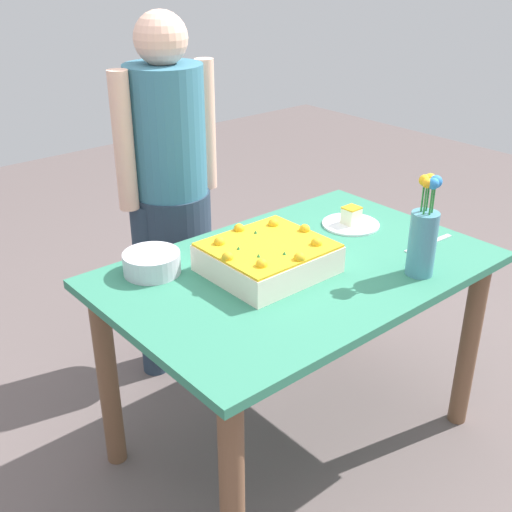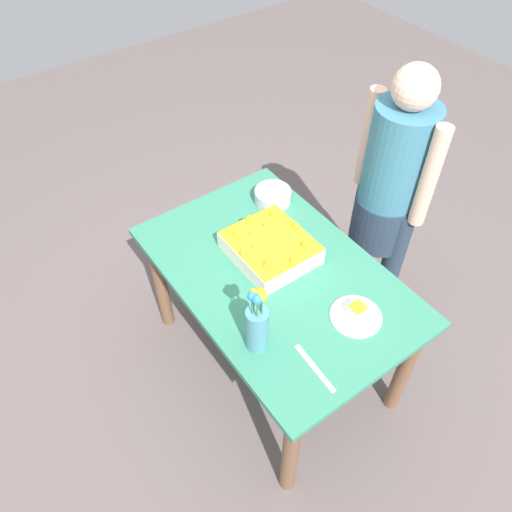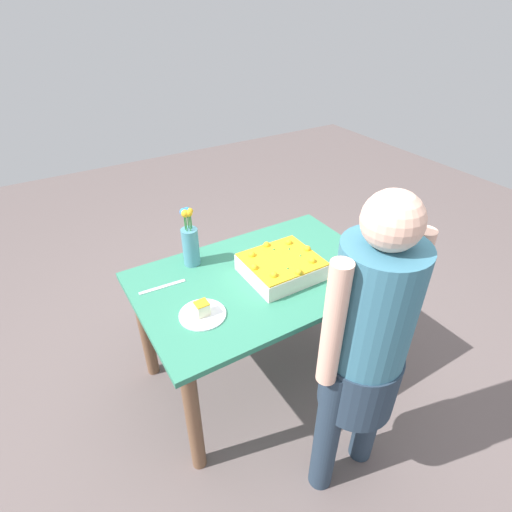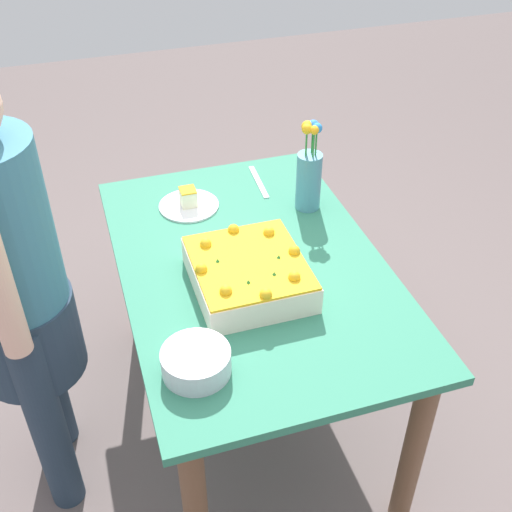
{
  "view_description": "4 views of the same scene",
  "coord_description": "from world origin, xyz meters",
  "views": [
    {
      "loc": [
        1.34,
        1.35,
        1.7
      ],
      "look_at": [
        0.11,
        -0.09,
        0.77
      ],
      "focal_mm": 45.0,
      "sensor_mm": 36.0,
      "label": 1
    },
    {
      "loc": [
        -1.13,
        0.92,
        2.42
      ],
      "look_at": [
        0.12,
        0.02,
        0.75
      ],
      "focal_mm": 35.0,
      "sensor_mm": 36.0,
      "label": 2
    },
    {
      "loc": [
        -0.89,
        -1.42,
        1.98
      ],
      "look_at": [
        -0.02,
        0.01,
        0.86
      ],
      "focal_mm": 28.0,
      "sensor_mm": 36.0,
      "label": 3
    },
    {
      "loc": [
        1.55,
        -0.48,
        2.02
      ],
      "look_at": [
        0.03,
        0.0,
        0.79
      ],
      "focal_mm": 45.0,
      "sensor_mm": 36.0,
      "label": 4
    }
  ],
  "objects": [
    {
      "name": "cake_knife",
      "position": [
        -0.47,
        0.17,
        0.74
      ],
      "size": [
        0.24,
        0.03,
        0.0
      ],
      "primitive_type": "cube",
      "rotation": [
        0.0,
        0.0,
        6.23
      ],
      "color": "silver",
      "rests_on": "dining_table"
    },
    {
      "name": "serving_plate_with_slice",
      "position": [
        -0.39,
        -0.12,
        0.75
      ],
      "size": [
        0.22,
        0.22,
        0.07
      ],
      "color": "white",
      "rests_on": "dining_table"
    },
    {
      "name": "ground_plane",
      "position": [
        0.0,
        0.0,
        0.0
      ],
      "size": [
        8.0,
        8.0,
        0.0
      ],
      "primitive_type": "plane",
      "color": "#645655"
    },
    {
      "name": "fruit_bowl",
      "position": [
        0.4,
        -0.28,
        0.77
      ],
      "size": [
        0.19,
        0.19,
        0.07
      ],
      "primitive_type": "cylinder",
      "color": "silver",
      "rests_on": "dining_table"
    },
    {
      "name": "person_standing",
      "position": [
        0.03,
        -0.72,
        0.85
      ],
      "size": [
        0.45,
        0.31,
        1.49
      ],
      "rotation": [
        0.0,
        0.0,
        1.57
      ],
      "color": "#263749",
      "rests_on": "ground_plane"
    },
    {
      "name": "dining_table",
      "position": [
        0.0,
        0.0,
        0.61
      ],
      "size": [
        1.28,
        0.83,
        0.74
      ],
      "color": "#347F62",
      "rests_on": "ground_plane"
    },
    {
      "name": "flower_vase",
      "position": [
        -0.26,
        0.29,
        0.87
      ],
      "size": [
        0.09,
        0.09,
        0.33
      ],
      "color": "teal",
      "rests_on": "dining_table"
    },
    {
      "name": "sheet_cake",
      "position": [
        0.1,
        -0.04,
        0.79
      ],
      "size": [
        0.37,
        0.33,
        0.12
      ],
      "color": "white",
      "rests_on": "dining_table"
    }
  ]
}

